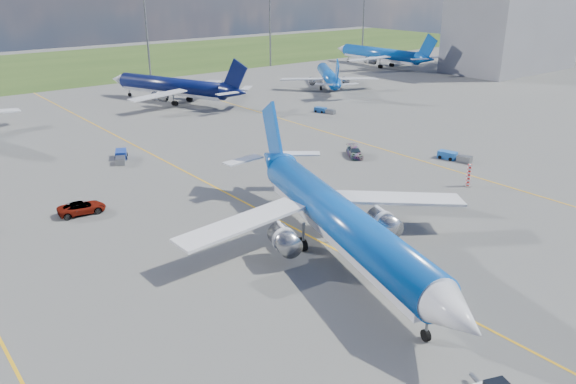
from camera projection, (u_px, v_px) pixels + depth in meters
ground at (374, 270)px, 52.23m from camera, size 400.00×400.00×0.00m
taxiway_lines at (218, 188)px, 72.62m from camera, size 60.25×160.00×0.02m
floodlight_masts at (69, 36)px, 134.11m from camera, size 202.20×0.50×22.70m
terminal_building at (513, 24)px, 161.14m from camera, size 42.00×22.00×26.00m
warning_post at (469, 175)px, 72.64m from camera, size 0.50×0.50×3.00m
bg_jet_n at (173, 102)px, 122.69m from camera, size 41.94×47.24×10.24m
bg_jet_ne at (328, 88)px, 138.60m from camera, size 39.85×41.80×8.71m
bg_jet_ene at (379, 66)px, 172.73m from camera, size 31.41×41.06×10.69m
main_airliner at (339, 257)px, 54.60m from camera, size 44.29×51.18×11.38m
service_car_b at (82, 208)px, 64.42m from camera, size 5.54×3.05×1.47m
service_car_c at (355, 152)px, 85.17m from camera, size 4.35×5.17×1.42m
baggage_tug_w at (453, 156)px, 83.64m from camera, size 2.44×5.22×1.13m
baggage_tug_c at (121, 156)px, 83.52m from camera, size 3.58×5.50×1.21m
baggage_tug_e at (324, 110)px, 113.05m from camera, size 2.50×4.57×0.99m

